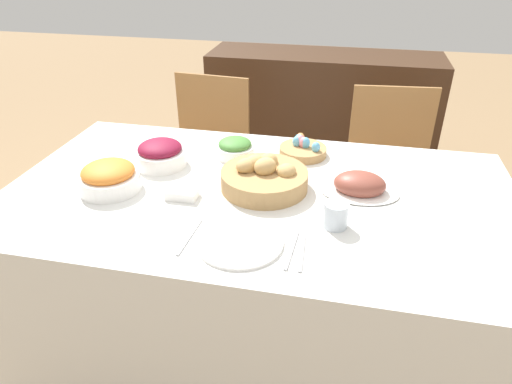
# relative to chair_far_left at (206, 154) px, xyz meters

# --- Properties ---
(ground_plane) EXTENTS (12.00, 12.00, 0.00)m
(ground_plane) POSITION_rel_chair_far_left_xyz_m (0.47, -0.82, -0.49)
(ground_plane) COLOR #937551
(dining_table) EXTENTS (1.78, 0.99, 0.78)m
(dining_table) POSITION_rel_chair_far_left_xyz_m (0.47, -0.82, -0.11)
(dining_table) COLOR silver
(dining_table) RESTS_ON ground
(chair_far_left) EXTENTS (0.46, 0.46, 0.90)m
(chair_far_left) POSITION_rel_chair_far_left_xyz_m (0.00, 0.00, 0.00)
(chair_far_left) COLOR olive
(chair_far_left) RESTS_ON ground
(chair_far_right) EXTENTS (0.46, 0.46, 0.90)m
(chair_far_right) POSITION_rel_chair_far_left_xyz_m (0.98, -0.00, 0.00)
(chair_far_right) COLOR olive
(chair_far_right) RESTS_ON ground
(sideboard) EXTENTS (1.44, 0.44, 0.90)m
(sideboard) POSITION_rel_chair_far_left_xyz_m (0.57, 0.72, -0.04)
(sideboard) COLOR #3D2616
(sideboard) RESTS_ON ground
(bread_basket) EXTENTS (0.31, 0.31, 0.12)m
(bread_basket) POSITION_rel_chair_far_left_xyz_m (0.48, -0.79, 0.33)
(bread_basket) COLOR #AD8451
(bread_basket) RESTS_ON dining_table
(egg_basket) EXTENTS (0.19, 0.19, 0.08)m
(egg_basket) POSITION_rel_chair_far_left_xyz_m (0.58, -0.49, 0.31)
(egg_basket) COLOR #AD8451
(egg_basket) RESTS_ON dining_table
(ham_platter) EXTENTS (0.27, 0.19, 0.08)m
(ham_platter) POSITION_rel_chair_far_left_xyz_m (0.81, -0.76, 0.31)
(ham_platter) COLOR white
(ham_platter) RESTS_ON dining_table
(beet_salad_bowl) EXTENTS (0.20, 0.20, 0.10)m
(beet_salad_bowl) POSITION_rel_chair_far_left_xyz_m (0.06, -0.70, 0.33)
(beet_salad_bowl) COLOR white
(beet_salad_bowl) RESTS_ON dining_table
(carrot_bowl) EXTENTS (0.21, 0.21, 0.10)m
(carrot_bowl) POSITION_rel_chair_far_left_xyz_m (-0.05, -0.91, 0.33)
(carrot_bowl) COLOR white
(carrot_bowl) RESTS_ON dining_table
(green_salad_bowl) EXTENTS (0.15, 0.15, 0.08)m
(green_salad_bowl) POSITION_rel_chair_far_left_xyz_m (0.32, -0.56, 0.32)
(green_salad_bowl) COLOR white
(green_salad_bowl) RESTS_ON dining_table
(dinner_plate) EXTENTS (0.26, 0.26, 0.01)m
(dinner_plate) POSITION_rel_chair_far_left_xyz_m (0.48, -1.13, 0.29)
(dinner_plate) COLOR white
(dinner_plate) RESTS_ON dining_table
(fork) EXTENTS (0.02, 0.19, 0.00)m
(fork) POSITION_rel_chair_far_left_xyz_m (0.32, -1.13, 0.28)
(fork) COLOR #B7B7BC
(fork) RESTS_ON dining_table
(knife) EXTENTS (0.02, 0.19, 0.00)m
(knife) POSITION_rel_chair_far_left_xyz_m (0.63, -1.13, 0.28)
(knife) COLOR #B7B7BC
(knife) RESTS_ON dining_table
(spoon) EXTENTS (0.02, 0.19, 0.00)m
(spoon) POSITION_rel_chair_far_left_xyz_m (0.66, -1.13, 0.28)
(spoon) COLOR #B7B7BC
(spoon) RESTS_ON dining_table
(drinking_cup) EXTENTS (0.08, 0.08, 0.08)m
(drinking_cup) POSITION_rel_chair_far_left_xyz_m (0.74, -0.98, 0.32)
(drinking_cup) COLOR silver
(drinking_cup) RESTS_ON dining_table
(butter_dish) EXTENTS (0.11, 0.07, 0.03)m
(butter_dish) POSITION_rel_chair_far_left_xyz_m (0.22, -0.92, 0.30)
(butter_dish) COLOR white
(butter_dish) RESTS_ON dining_table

